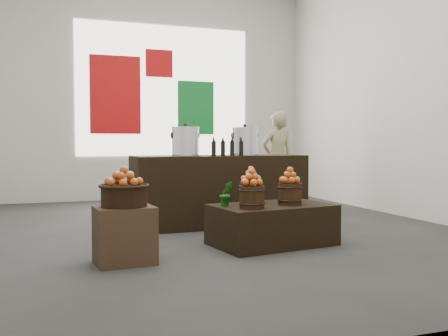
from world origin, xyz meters
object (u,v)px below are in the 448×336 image
object	(u,v)px
crate	(125,235)
stock_pot_center	(245,142)
stock_pot_left	(185,142)
wicker_basket	(124,196)
shopper	(277,159)
counter	(219,191)
display_table	(272,225)

from	to	relation	value
crate	stock_pot_center	xyz separation A→B (m)	(1.75, 1.60, 0.80)
stock_pot_left	wicker_basket	bearing A→B (deg)	-121.19
crate	stock_pot_center	distance (m)	2.51
crate	shopper	size ratio (longest dim) A/B	0.32
counter	stock_pot_center	distance (m)	0.70
wicker_basket	counter	distance (m)	2.13
display_table	stock_pot_left	distance (m)	1.65
display_table	counter	xyz separation A→B (m)	(-0.13, 1.30, 0.24)
display_table	stock_pot_center	world-z (taller)	stock_pot_center
display_table	shopper	distance (m)	3.15
crate	counter	xyz separation A→B (m)	(1.41, 1.60, 0.19)
crate	stock_pot_center	world-z (taller)	stock_pot_center
display_table	counter	world-z (taller)	counter
wicker_basket	counter	world-z (taller)	counter
crate	wicker_basket	xyz separation A→B (m)	(0.00, 0.00, 0.34)
crate	shopper	world-z (taller)	shopper
stock_pot_center	shopper	bearing A→B (deg)	51.91
crate	display_table	world-z (taller)	crate
display_table	wicker_basket	bearing A→B (deg)	-177.72
crate	stock_pot_center	bearing A→B (deg)	42.51
stock_pot_left	shopper	size ratio (longest dim) A/B	0.22
crate	stock_pot_left	size ratio (longest dim) A/B	1.48
stock_pot_center	crate	bearing A→B (deg)	-137.49
wicker_basket	counter	bearing A→B (deg)	48.67
counter	display_table	bearing A→B (deg)	-85.08
wicker_basket	stock_pot_left	xyz separation A→B (m)	(0.96, 1.59, 0.47)
display_table	crate	bearing A→B (deg)	-177.72
shopper	stock_pot_center	bearing A→B (deg)	46.86
wicker_basket	stock_pot_left	distance (m)	1.92
crate	shopper	xyz separation A→B (m)	(2.90, 3.07, 0.53)
wicker_basket	stock_pot_center	bearing A→B (deg)	42.51
display_table	stock_pot_center	size ratio (longest dim) A/B	3.58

